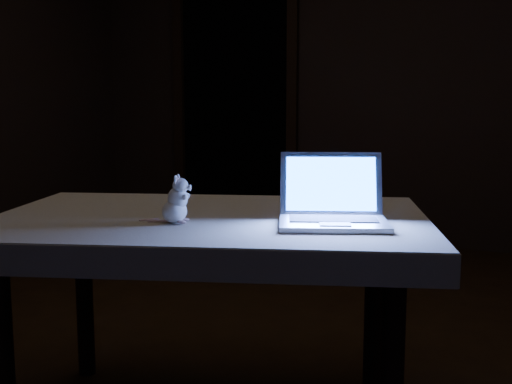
% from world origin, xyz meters
% --- Properties ---
extents(floor, '(5.00, 5.00, 0.00)m').
position_xyz_m(floor, '(0.00, 0.00, 0.00)').
color(floor, black).
rests_on(floor, ground).
extents(back_wall, '(4.50, 0.04, 2.60)m').
position_xyz_m(back_wall, '(0.00, 2.50, 1.30)').
color(back_wall, black).
rests_on(back_wall, ground).
extents(doorway, '(1.06, 0.36, 2.13)m').
position_xyz_m(doorway, '(-1.10, 2.50, 1.06)').
color(doorway, black).
rests_on(doorway, back_wall).
extents(table, '(1.43, 1.14, 0.67)m').
position_xyz_m(table, '(0.16, -0.38, 0.33)').
color(table, black).
rests_on(table, floor).
extents(tablecloth, '(1.56, 1.31, 0.08)m').
position_xyz_m(tablecloth, '(0.20, -0.43, 0.63)').
color(tablecloth, beige).
rests_on(tablecloth, table).
extents(laptop, '(0.38, 0.36, 0.21)m').
position_xyz_m(laptop, '(0.56, -0.40, 0.78)').
color(laptop, '#A9A9AD').
rests_on(laptop, tablecloth).
extents(plush_mouse, '(0.13, 0.13, 0.14)m').
position_xyz_m(plush_mouse, '(0.12, -0.53, 0.74)').
color(plush_mouse, white).
rests_on(plush_mouse, tablecloth).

